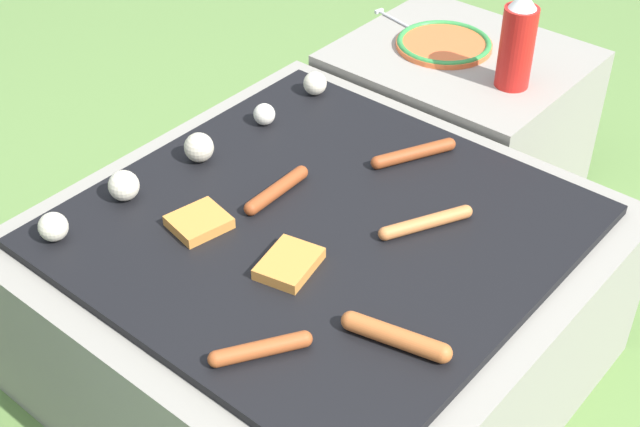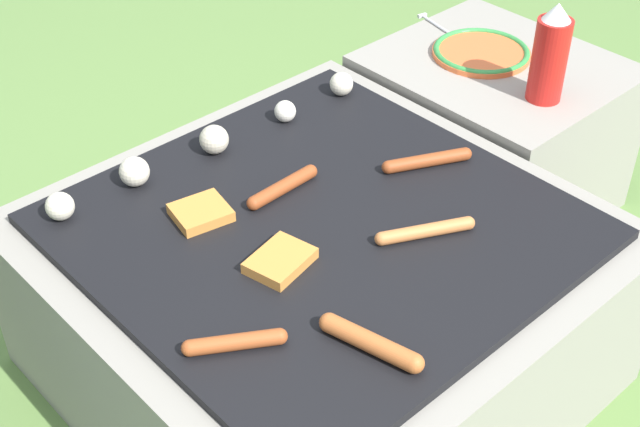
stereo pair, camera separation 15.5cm
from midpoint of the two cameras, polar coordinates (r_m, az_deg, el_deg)
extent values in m
plane|color=#608442|center=(1.83, 2.47, -9.98)|extent=(14.00, 14.00, 0.00)
cube|color=gray|center=(1.70, 2.63, -5.91)|extent=(0.90, 0.90, 0.36)
cube|color=black|center=(1.57, 2.83, -0.94)|extent=(0.79, 0.79, 0.02)
cube|color=gray|center=(2.20, 12.79, 4.97)|extent=(0.48, 0.54, 0.38)
cylinder|color=#B7602D|center=(1.34, 6.62, -8.35)|extent=(0.06, 0.15, 0.03)
sphere|color=#B7602D|center=(1.36, 3.88, -7.13)|extent=(0.03, 0.03, 0.03)
sphere|color=#B7602D|center=(1.32, 9.48, -9.60)|extent=(0.03, 0.03, 0.03)
cylinder|color=#C6753D|center=(1.55, 9.62, -1.21)|extent=(0.15, 0.09, 0.02)
sphere|color=#C6753D|center=(1.58, 12.26, -0.71)|extent=(0.02, 0.02, 0.02)
sphere|color=#C6753D|center=(1.52, 6.88, -1.74)|extent=(0.02, 0.02, 0.02)
cylinder|color=#A34C23|center=(1.33, -2.13, -8.38)|extent=(0.13, 0.09, 0.03)
sphere|color=#A34C23|center=(1.33, -5.03, -8.73)|extent=(0.03, 0.03, 0.03)
sphere|color=#A34C23|center=(1.34, 0.73, -8.02)|extent=(0.03, 0.03, 0.03)
cylinder|color=#93421E|center=(1.72, 9.46, 3.28)|extent=(0.15, 0.09, 0.03)
sphere|color=#93421E|center=(1.75, 11.81, 3.67)|extent=(0.03, 0.03, 0.03)
sphere|color=#93421E|center=(1.69, 7.03, 2.86)|extent=(0.03, 0.03, 0.03)
cylinder|color=#93421E|center=(1.63, 0.33, 1.61)|extent=(0.14, 0.03, 0.03)
sphere|color=#93421E|center=(1.67, 2.05, 2.62)|extent=(0.03, 0.03, 0.03)
sphere|color=#93421E|center=(1.59, -1.48, 0.55)|extent=(0.03, 0.03, 0.03)
cube|color=#D18438|center=(1.58, -4.86, -0.05)|extent=(0.11, 0.10, 0.02)
cube|color=#D18438|center=(1.47, 0.46, -3.16)|extent=(0.12, 0.10, 0.02)
sphere|color=beige|center=(1.61, -13.69, 0.35)|extent=(0.05, 0.05, 0.05)
sphere|color=beige|center=(1.66, -9.20, 2.57)|extent=(0.06, 0.06, 0.06)
sphere|color=beige|center=(1.73, -4.21, 4.68)|extent=(0.06, 0.06, 0.06)
sphere|color=silver|center=(1.83, 0.19, 6.48)|extent=(0.04, 0.04, 0.04)
sphere|color=beige|center=(1.93, 3.72, 8.21)|extent=(0.05, 0.05, 0.05)
cylinder|color=orange|center=(2.13, 12.37, 9.94)|extent=(0.23, 0.23, 0.01)
torus|color=#338C3F|center=(2.13, 12.39, 10.05)|extent=(0.22, 0.22, 0.01)
cylinder|color=red|center=(1.96, 16.71, 9.30)|extent=(0.07, 0.07, 0.18)
cone|color=white|center=(1.91, 17.30, 12.17)|extent=(0.06, 0.06, 0.04)
cylinder|color=silver|center=(2.23, 10.05, 11.39)|extent=(0.05, 0.19, 0.01)
cube|color=silver|center=(2.29, 8.55, 12.37)|extent=(0.03, 0.01, 0.01)
camera|label=1|loc=(0.08, -87.14, 2.22)|focal=50.00mm
camera|label=2|loc=(0.08, 92.86, -2.22)|focal=50.00mm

